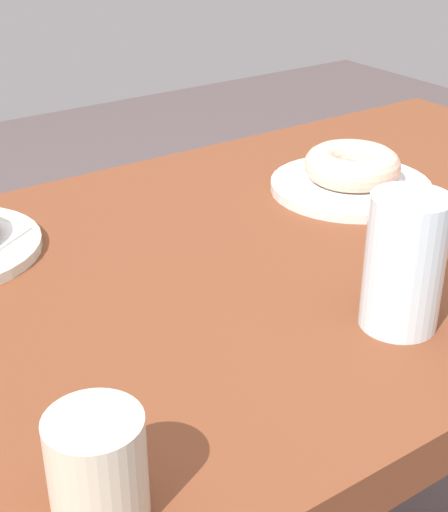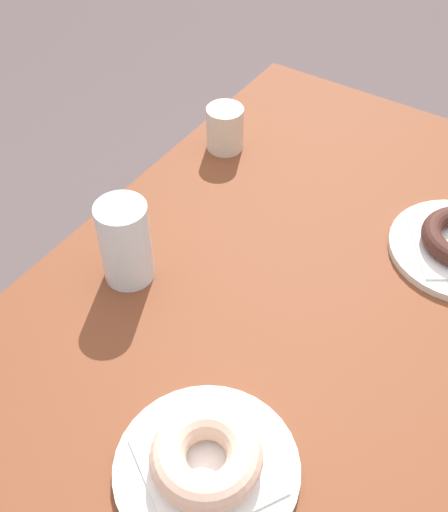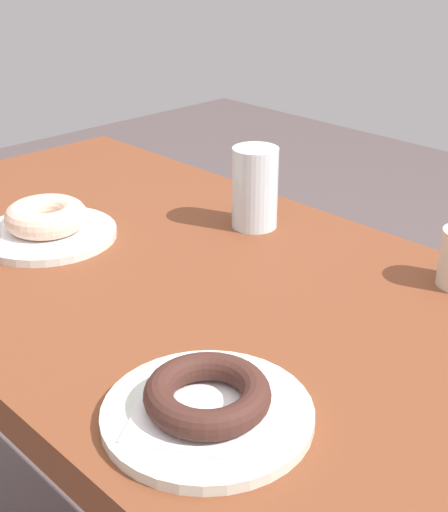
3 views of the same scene
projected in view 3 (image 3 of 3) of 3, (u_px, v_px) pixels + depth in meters
table at (173, 348)px, 1.01m from camera, size 1.16×0.61×0.76m
plate_sugar_ring at (48, 234)px, 1.04m from camera, size 0.20×0.20×0.01m
napkin_sugar_ring at (47, 230)px, 1.04m from camera, size 0.18×0.18×0.00m
donut_sugar_ring at (46, 217)px, 1.03m from camera, size 0.12×0.12×0.04m
plate_chocolate_ring at (208, 414)px, 0.67m from camera, size 0.20×0.20×0.01m
napkin_chocolate_ring at (207, 408)px, 0.67m from camera, size 0.18×0.18×0.00m
donut_chocolate_ring at (207, 394)px, 0.66m from camera, size 0.12×0.12×0.03m
water_glass at (255, 188)px, 1.06m from camera, size 0.07×0.07×0.12m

